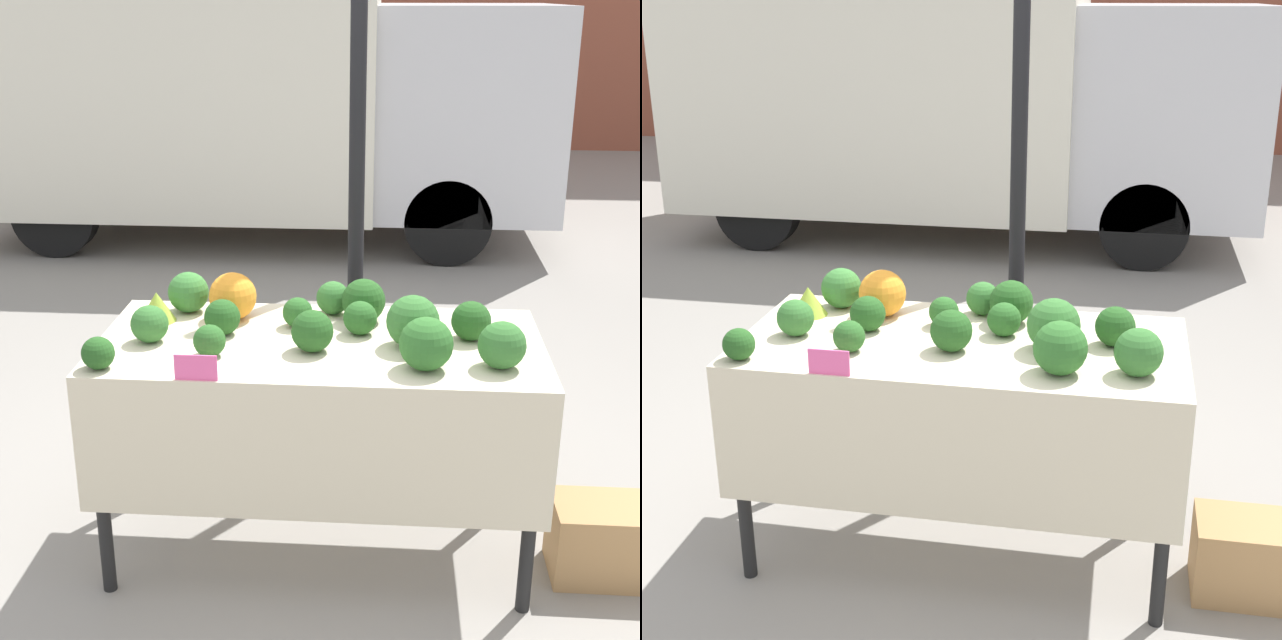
{
  "view_description": "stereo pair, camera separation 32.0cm",
  "coord_description": "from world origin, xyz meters",
  "views": [
    {
      "loc": [
        0.23,
        -3.0,
        2.06
      ],
      "look_at": [
        0.0,
        0.0,
        0.95
      ],
      "focal_mm": 50.0,
      "sensor_mm": 36.0,
      "label": 1
    },
    {
      "loc": [
        0.55,
        -2.95,
        2.06
      ],
      "look_at": [
        0.0,
        0.0,
        0.95
      ],
      "focal_mm": 50.0,
      "sensor_mm": 36.0,
      "label": 2
    }
  ],
  "objects": [
    {
      "name": "orange_cauliflower",
      "position": [
        -0.35,
        0.21,
        0.96
      ],
      "size": [
        0.18,
        0.18,
        0.18
      ],
      "color": "orange",
      "rests_on": "market_table"
    },
    {
      "name": "broccoli_head_8",
      "position": [
        -0.1,
        0.14,
        0.93
      ],
      "size": [
        0.11,
        0.11,
        0.11
      ],
      "color": "#285B23",
      "rests_on": "market_table"
    },
    {
      "name": "romanesco_head",
      "position": [
        -0.64,
        0.16,
        0.93
      ],
      "size": [
        0.14,
        0.14,
        0.11
      ],
      "color": "#93B238",
      "rests_on": "market_table"
    },
    {
      "name": "ground_plane",
      "position": [
        0.0,
        0.0,
        0.0
      ],
      "size": [
        40.0,
        40.0,
        0.0
      ],
      "primitive_type": "plane",
      "color": "gray"
    },
    {
      "name": "market_table",
      "position": [
        0.0,
        -0.06,
        0.75
      ],
      "size": [
        1.61,
        0.79,
        0.87
      ],
      "color": "beige",
      "rests_on": "ground_plane"
    },
    {
      "name": "price_sign",
      "position": [
        -0.37,
        -0.38,
        0.92
      ],
      "size": [
        0.14,
        0.01,
        0.09
      ],
      "color": "#F45B9E",
      "rests_on": "market_table"
    },
    {
      "name": "broccoli_head_5",
      "position": [
        0.63,
        -0.2,
        0.95
      ],
      "size": [
        0.16,
        0.16,
        0.16
      ],
      "color": "#336B2D",
      "rests_on": "market_table"
    },
    {
      "name": "broccoli_head_2",
      "position": [
        -0.36,
        0.04,
        0.94
      ],
      "size": [
        0.13,
        0.13,
        0.13
      ],
      "color": "#23511E",
      "rests_on": "market_table"
    },
    {
      "name": "broccoli_head_3",
      "position": [
        0.33,
        -0.03,
        0.97
      ],
      "size": [
        0.19,
        0.19,
        0.19
      ],
      "color": "#336B2D",
      "rests_on": "market_table"
    },
    {
      "name": "broccoli_head_4",
      "position": [
        0.15,
        0.22,
        0.96
      ],
      "size": [
        0.17,
        0.17,
        0.17
      ],
      "color": "#23511E",
      "rests_on": "market_table"
    },
    {
      "name": "broccoli_head_6",
      "position": [
        -0.61,
        -0.06,
        0.94
      ],
      "size": [
        0.14,
        0.14,
        0.14
      ],
      "color": "#336B2D",
      "rests_on": "market_table"
    },
    {
      "name": "tent_pole",
      "position": [
        0.1,
        0.8,
        1.28
      ],
      "size": [
        0.07,
        0.07,
        2.56
      ],
      "color": "black",
      "rests_on": "ground_plane"
    },
    {
      "name": "broccoli_head_7",
      "position": [
        0.54,
        0.05,
        0.94
      ],
      "size": [
        0.14,
        0.14,
        0.14
      ],
      "color": "#23511E",
      "rests_on": "market_table"
    },
    {
      "name": "broccoli_head_10",
      "position": [
        -0.02,
        -0.1,
        0.95
      ],
      "size": [
        0.15,
        0.15,
        0.15
      ],
      "color": "#23511E",
      "rests_on": "market_table"
    },
    {
      "name": "broccoli_head_11",
      "position": [
        0.03,
        0.29,
        0.94
      ],
      "size": [
        0.13,
        0.13,
        0.13
      ],
      "color": "#336B2D",
      "rests_on": "market_table"
    },
    {
      "name": "broccoli_head_9",
      "position": [
        0.37,
        -0.23,
        0.96
      ],
      "size": [
        0.18,
        0.18,
        0.18
      ],
      "color": "#2D6628",
      "rests_on": "market_table"
    },
    {
      "name": "parked_truck",
      "position": [
        -1.03,
        4.88,
        1.37
      ],
      "size": [
        4.86,
        2.16,
        2.62
      ],
      "color": "silver",
      "rests_on": "ground_plane"
    },
    {
      "name": "broccoli_head_0",
      "position": [
        -0.72,
        -0.31,
        0.93
      ],
      "size": [
        0.11,
        0.11,
        0.11
      ],
      "color": "#23511E",
      "rests_on": "market_table"
    },
    {
      "name": "broccoli_head_1",
      "position": [
        -0.37,
        -0.17,
        0.93
      ],
      "size": [
        0.11,
        0.11,
        0.11
      ],
      "color": "#285B23",
      "rests_on": "market_table"
    },
    {
      "name": "produce_crate",
      "position": [
        1.09,
        -0.1,
        0.15
      ],
      "size": [
        0.43,
        0.27,
        0.29
      ],
      "color": "tan",
      "rests_on": "ground_plane"
    },
    {
      "name": "broccoli_head_13",
      "position": [
        -0.54,
        0.27,
        0.95
      ],
      "size": [
        0.16,
        0.16,
        0.16
      ],
      "color": "#387533",
      "rests_on": "market_table"
    },
    {
      "name": "broccoli_head_12",
      "position": [
        0.14,
        0.08,
        0.93
      ],
      "size": [
        0.13,
        0.13,
        0.13
      ],
      "color": "#285B23",
      "rests_on": "market_table"
    }
  ]
}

